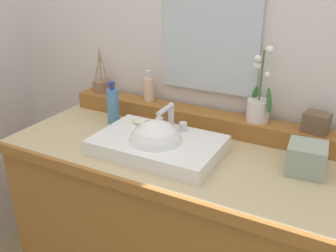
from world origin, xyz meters
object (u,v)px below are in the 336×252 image
object	(u,v)px
soap_dispenser	(149,88)
trinket_box	(316,123)
lotion_bottle	(113,106)
sink_basin	(157,146)
potted_plant	(259,104)
reed_diffuser	(102,86)
soap_bar	(140,122)
tissue_box	(306,159)

from	to	relation	value
soap_dispenser	trinket_box	world-z (taller)	soap_dispenser
lotion_bottle	sink_basin	bearing A→B (deg)	-26.80
potted_plant	reed_diffuser	size ratio (longest dim) A/B	1.37
soap_bar	lotion_bottle	distance (m)	0.20
reed_diffuser	tissue_box	xyz separation A→B (m)	(1.05, -0.21, -0.06)
soap_dispenser	reed_diffuser	bearing A→B (deg)	179.51
potted_plant	trinket_box	xyz separation A→B (m)	(0.23, -0.01, -0.04)
reed_diffuser	soap_bar	bearing A→B (deg)	-31.48
tissue_box	lotion_bottle	bearing A→B (deg)	176.69
reed_diffuser	soap_dispenser	bearing A→B (deg)	-0.49
sink_basin	potted_plant	distance (m)	0.46
potted_plant	lotion_bottle	xyz separation A→B (m)	(-0.63, -0.15, -0.07)
tissue_box	sink_basin	bearing A→B (deg)	-168.15
potted_plant	tissue_box	size ratio (longest dim) A/B	2.42
lotion_bottle	reed_diffuser	bearing A→B (deg)	139.03
sink_basin	trinket_box	xyz separation A→B (m)	(0.54, 0.31, 0.09)
sink_basin	tissue_box	bearing A→B (deg)	11.85
sink_basin	potted_plant	world-z (taller)	potted_plant
trinket_box	sink_basin	bearing A→B (deg)	-139.54
soap_bar	trinket_box	xyz separation A→B (m)	(0.67, 0.21, 0.05)
soap_dispenser	trinket_box	distance (m)	0.77
soap_bar	potted_plant	xyz separation A→B (m)	(0.44, 0.22, 0.08)
sink_basin	soap_dispenser	distance (m)	0.41
trinket_box	potted_plant	bearing A→B (deg)	-171.53
soap_dispenser	soap_bar	bearing A→B (deg)	-68.21
lotion_bottle	tissue_box	bearing A→B (deg)	-3.31
potted_plant	trinket_box	distance (m)	0.23
reed_diffuser	trinket_box	bearing A→B (deg)	-1.05
trinket_box	soap_dispenser	bearing A→B (deg)	-170.51
tissue_box	potted_plant	bearing A→B (deg)	139.08
soap_dispenser	lotion_bottle	size ratio (longest dim) A/B	0.73
trinket_box	tissue_box	distance (m)	0.20
soap_bar	soap_dispenser	world-z (taller)	soap_dispenser
soap_bar	soap_dispenser	distance (m)	0.26
sink_basin	soap_dispenser	xyz separation A→B (m)	(-0.23, 0.32, 0.11)
potted_plant	lotion_bottle	bearing A→B (deg)	-166.40
soap_bar	soap_dispenser	xyz separation A→B (m)	(-0.09, 0.23, 0.07)
sink_basin	lotion_bottle	bearing A→B (deg)	153.20
sink_basin	lotion_bottle	world-z (taller)	lotion_bottle
soap_dispenser	reed_diffuser	distance (m)	0.29
tissue_box	soap_dispenser	bearing A→B (deg)	164.67
soap_dispenser	tissue_box	world-z (taller)	soap_dispenser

